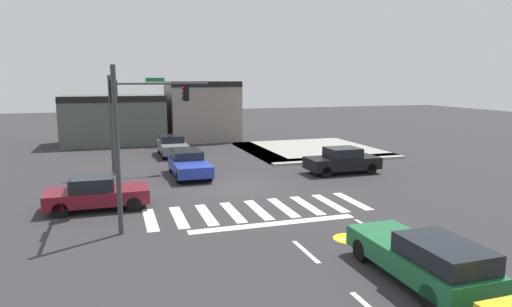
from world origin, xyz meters
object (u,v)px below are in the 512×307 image
Objects in this scene: car_green at (423,257)px; car_blue at (189,163)px; traffic_signal_southwest at (115,117)px; traffic_signal_northwest at (146,106)px; car_maroon at (96,193)px; car_gray at (172,146)px; car_black at (342,161)px.

car_blue is (-3.82, 15.94, -0.02)m from car_green.
car_green is (7.84, -8.24, -3.42)m from traffic_signal_southwest.
traffic_signal_southwest reaches higher than car_green.
traffic_signal_northwest is 8.37m from car_maroon.
traffic_signal_northwest is 1.36× the size of car_maroon.
car_maroon is at bearing 23.30° from traffic_signal_southwest.
car_green is at bearing -71.11° from traffic_signal_northwest.
traffic_signal_northwest reaches higher than car_maroon.
traffic_signal_northwest is 1.22× the size of car_green.
car_maroon is at bearing -21.00° from car_gray.
car_gray is at bearing -111.00° from car_maroon.
traffic_signal_northwest is at bearing -11.12° from traffic_signal_southwest.
traffic_signal_northwest is 1.40× the size of car_gray.
traffic_signal_southwest reaches higher than car_maroon.
car_green is at bearing 130.17° from car_maroon.
car_gray reaches higher than car_blue.
traffic_signal_northwest is at bearing 18.89° from car_green.
traffic_signal_northwest is 9.50m from traffic_signal_southwest.
car_gray is (0.00, 7.32, 0.02)m from car_blue.
car_gray is (-3.82, 23.26, -0.01)m from car_green.
car_black is 14.75m from car_green.
traffic_signal_southwest is at bearing -27.53° from car_blue.
car_blue is at bearing 13.48° from car_green.
traffic_signal_northwest is at bearing -20.97° from car_gray.
car_maroon is at bearing 40.17° from car_green.
car_black is (12.90, 5.61, -3.41)m from traffic_signal_southwest.
car_maroon is at bearing -111.02° from traffic_signal_northwest.
car_blue is (-8.89, 2.10, -0.03)m from car_black.
car_black is 0.91× the size of car_green.
traffic_signal_northwest is 1.29× the size of car_blue.
traffic_signal_southwest is 15.93m from car_gray.
car_green is at bearing -136.41° from traffic_signal_southwest.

